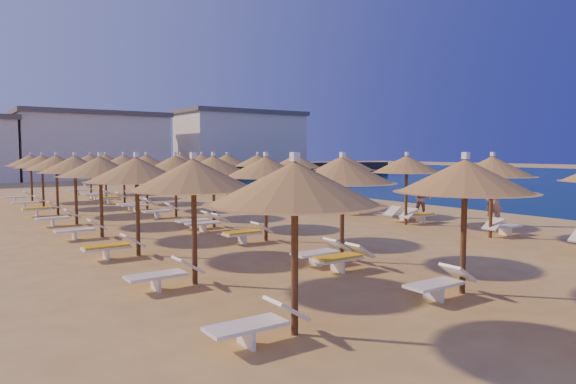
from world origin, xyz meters
TOP-DOWN VIEW (x-y plane):
  - ground at (0.00, 0.00)m, footprint 220.00×220.00m
  - jetty at (25.66, 40.89)m, footprint 30.01×4.06m
  - hotel_blocks at (3.92, 45.12)m, footprint 48.72×10.02m
  - parasol_row_east at (3.06, 4.85)m, footprint 2.93×41.38m
  - parasol_row_west at (-3.62, 4.85)m, footprint 2.93×41.38m
  - parasol_row_inland at (-7.90, 6.77)m, footprint 2.93×29.84m
  - loungers at (-1.82, 5.13)m, footprint 14.01×39.89m
  - beachgoer_b at (5.45, 2.24)m, footprint 0.98×1.02m
  - beachgoer_a at (5.88, -1.10)m, footprint 0.58×0.77m

SIDE VIEW (x-z plane):
  - ground at x=0.00m, z-range 0.00..0.00m
  - loungers at x=-1.82m, z-range 0.01..0.67m
  - jetty at x=25.66m, z-range 0.00..1.50m
  - beachgoer_b at x=5.45m, z-range 0.00..1.65m
  - beachgoer_a at x=5.88m, z-range 0.00..1.92m
  - parasol_row_east at x=3.06m, z-range 0.93..3.87m
  - parasol_row_west at x=-3.62m, z-range 0.93..3.87m
  - parasol_row_inland at x=-7.90m, z-range 0.93..3.87m
  - hotel_blocks at x=3.92m, z-range -0.35..7.75m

